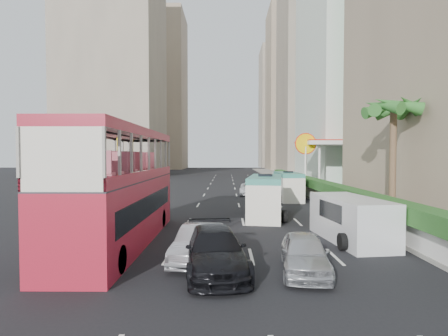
{
  "coord_description": "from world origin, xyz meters",
  "views": [
    {
      "loc": [
        -1.33,
        -15.28,
        3.87
      ],
      "look_at": [
        -1.5,
        4.0,
        3.2
      ],
      "focal_mm": 28.0,
      "sensor_mm": 36.0,
      "label": 1
    }
  ],
  "objects_px": {
    "car_black": "(215,271)",
    "panel_van_near": "(351,219)",
    "shell_station": "(330,166)",
    "palm_tree": "(393,165)",
    "van_asset": "(251,195)",
    "minibus_near": "(265,197)",
    "car_silver_lane_a": "(199,260)",
    "panel_van_far": "(284,183)",
    "car_silver_lane_b": "(304,272)",
    "double_decker_bus": "(121,186)",
    "minibus_far": "(288,186)"
  },
  "relations": [
    {
      "from": "car_silver_lane_b",
      "to": "van_asset",
      "type": "height_order",
      "value": "car_silver_lane_b"
    },
    {
      "from": "car_black",
      "to": "minibus_far",
      "type": "relative_size",
      "value": 0.9
    },
    {
      "from": "car_silver_lane_a",
      "to": "panel_van_far",
      "type": "bearing_deg",
      "value": 82.43
    },
    {
      "from": "minibus_far",
      "to": "car_silver_lane_a",
      "type": "bearing_deg",
      "value": -110.14
    },
    {
      "from": "car_silver_lane_a",
      "to": "shell_station",
      "type": "bearing_deg",
      "value": 72.97
    },
    {
      "from": "car_silver_lane_b",
      "to": "panel_van_far",
      "type": "xyz_separation_m",
      "value": [
        3.33,
        24.85,
        1.02
      ]
    },
    {
      "from": "car_silver_lane_a",
      "to": "shell_station",
      "type": "distance_m",
      "value": 28.48
    },
    {
      "from": "car_silver_lane_b",
      "to": "palm_tree",
      "type": "distance_m",
      "value": 10.72
    },
    {
      "from": "car_silver_lane_a",
      "to": "car_black",
      "type": "xyz_separation_m",
      "value": [
        0.61,
        -1.16,
        0.0
      ]
    },
    {
      "from": "car_black",
      "to": "van_asset",
      "type": "xyz_separation_m",
      "value": [
        2.78,
        22.95,
        0.0
      ]
    },
    {
      "from": "car_silver_lane_b",
      "to": "minibus_near",
      "type": "relative_size",
      "value": 0.64
    },
    {
      "from": "shell_station",
      "to": "panel_van_near",
      "type": "bearing_deg",
      "value": -104.25
    },
    {
      "from": "minibus_near",
      "to": "car_silver_lane_b",
      "type": "bearing_deg",
      "value": -80.39
    },
    {
      "from": "van_asset",
      "to": "panel_van_near",
      "type": "height_order",
      "value": "panel_van_near"
    },
    {
      "from": "shell_station",
      "to": "double_decker_bus",
      "type": "bearing_deg",
      "value": -124.82
    },
    {
      "from": "minibus_near",
      "to": "car_black",
      "type": "bearing_deg",
      "value": -96.56
    },
    {
      "from": "van_asset",
      "to": "minibus_far",
      "type": "height_order",
      "value": "minibus_far"
    },
    {
      "from": "panel_van_near",
      "to": "palm_tree",
      "type": "relative_size",
      "value": 0.77
    },
    {
      "from": "double_decker_bus",
      "to": "shell_station",
      "type": "xyz_separation_m",
      "value": [
        16.0,
        23.0,
        0.22
      ]
    },
    {
      "from": "car_silver_lane_b",
      "to": "van_asset",
      "type": "distance_m",
      "value": 23.06
    },
    {
      "from": "double_decker_bus",
      "to": "panel_van_near",
      "type": "relative_size",
      "value": 2.22
    },
    {
      "from": "van_asset",
      "to": "car_silver_lane_a",
      "type": "bearing_deg",
      "value": -94.96
    },
    {
      "from": "car_black",
      "to": "palm_tree",
      "type": "bearing_deg",
      "value": 31.25
    },
    {
      "from": "minibus_near",
      "to": "minibus_far",
      "type": "relative_size",
      "value": 1.08
    },
    {
      "from": "van_asset",
      "to": "minibus_near",
      "type": "distance_m",
      "value": 12.65
    },
    {
      "from": "car_black",
      "to": "van_asset",
      "type": "distance_m",
      "value": 23.12
    },
    {
      "from": "car_black",
      "to": "panel_van_near",
      "type": "bearing_deg",
      "value": 27.13
    },
    {
      "from": "minibus_near",
      "to": "panel_van_far",
      "type": "xyz_separation_m",
      "value": [
        3.48,
        14.37,
        -0.28
      ]
    },
    {
      "from": "double_decker_bus",
      "to": "minibus_far",
      "type": "bearing_deg",
      "value": 56.95
    },
    {
      "from": "car_black",
      "to": "shell_station",
      "type": "xyz_separation_m",
      "value": [
        11.75,
        26.67,
        2.75
      ]
    },
    {
      "from": "car_black",
      "to": "palm_tree",
      "type": "height_order",
      "value": "palm_tree"
    },
    {
      "from": "palm_tree",
      "to": "shell_station",
      "type": "distance_m",
      "value": 19.14
    },
    {
      "from": "shell_station",
      "to": "minibus_far",
      "type": "bearing_deg",
      "value": -128.22
    },
    {
      "from": "shell_station",
      "to": "minibus_near",
      "type": "bearing_deg",
      "value": -118.65
    },
    {
      "from": "minibus_near",
      "to": "shell_station",
      "type": "bearing_deg",
      "value": 70.12
    },
    {
      "from": "car_black",
      "to": "shell_station",
      "type": "bearing_deg",
      "value": 58.71
    },
    {
      "from": "double_decker_bus",
      "to": "panel_van_far",
      "type": "height_order",
      "value": "double_decker_bus"
    },
    {
      "from": "van_asset",
      "to": "panel_van_far",
      "type": "xyz_separation_m",
      "value": [
        3.54,
        1.78,
        1.02
      ]
    },
    {
      "from": "double_decker_bus",
      "to": "palm_tree",
      "type": "bearing_deg",
      "value": 16.16
    },
    {
      "from": "shell_station",
      "to": "palm_tree",
      "type": "bearing_deg",
      "value": -96.6
    },
    {
      "from": "car_silver_lane_b",
      "to": "car_black",
      "type": "bearing_deg",
      "value": -174.68
    },
    {
      "from": "double_decker_bus",
      "to": "palm_tree",
      "type": "distance_m",
      "value": 14.39
    },
    {
      "from": "car_black",
      "to": "minibus_near",
      "type": "height_order",
      "value": "minibus_near"
    },
    {
      "from": "double_decker_bus",
      "to": "van_asset",
      "type": "distance_m",
      "value": 20.68
    },
    {
      "from": "double_decker_bus",
      "to": "palm_tree",
      "type": "xyz_separation_m",
      "value": [
        13.8,
        4.0,
        0.85
      ]
    },
    {
      "from": "minibus_far",
      "to": "palm_tree",
      "type": "height_order",
      "value": "palm_tree"
    },
    {
      "from": "palm_tree",
      "to": "car_silver_lane_a",
      "type": "bearing_deg",
      "value": -147.35
    },
    {
      "from": "palm_tree",
      "to": "double_decker_bus",
      "type": "bearing_deg",
      "value": -163.84
    },
    {
      "from": "car_black",
      "to": "palm_tree",
      "type": "distance_m",
      "value": 12.7
    },
    {
      "from": "car_silver_lane_a",
      "to": "minibus_near",
      "type": "relative_size",
      "value": 0.68
    }
  ]
}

